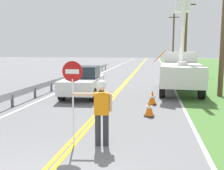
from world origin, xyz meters
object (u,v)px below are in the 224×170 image
(utility_pole_mid, at_px, (186,35))
(traffic_cone_mid, at_px, (152,98))
(oncoming_sedan_nearest, at_px, (83,82))
(utility_pole_far, at_px, (173,38))
(traffic_cone_lead, at_px, (149,108))
(stop_sign_paddle, at_px, (73,84))
(flagger_worker, at_px, (101,108))
(utility_bucket_truck, at_px, (180,69))

(utility_pole_mid, xyz_separation_m, traffic_cone_mid, (-3.38, -16.99, -3.86))
(oncoming_sedan_nearest, height_order, utility_pole_far, utility_pole_far)
(oncoming_sedan_nearest, xyz_separation_m, utility_pole_mid, (7.27, 15.44, 3.36))
(oncoming_sedan_nearest, height_order, utility_pole_mid, utility_pole_mid)
(utility_pole_far, xyz_separation_m, traffic_cone_lead, (-3.31, -35.62, -4.19))
(utility_pole_far, relative_size, traffic_cone_mid, 12.41)
(stop_sign_paddle, bearing_deg, traffic_cone_lead, 59.86)
(stop_sign_paddle, bearing_deg, traffic_cone_mid, 69.72)
(flagger_worker, bearing_deg, traffic_cone_mid, 76.49)
(utility_bucket_truck, xyz_separation_m, traffic_cone_mid, (-1.69, -4.41, -1.09))
(flagger_worker, relative_size, stop_sign_paddle, 0.78)
(flagger_worker, height_order, stop_sign_paddle, stop_sign_paddle)
(utility_pole_far, height_order, traffic_cone_lead, utility_pole_far)
(utility_bucket_truck, relative_size, traffic_cone_lead, 9.88)
(utility_bucket_truck, relative_size, utility_pole_far, 0.80)
(stop_sign_paddle, height_order, traffic_cone_mid, stop_sign_paddle)
(flagger_worker, xyz_separation_m, traffic_cone_lead, (1.24, 3.35, -0.71))
(stop_sign_paddle, bearing_deg, utility_pole_mid, 76.40)
(utility_bucket_truck, distance_m, utility_pole_far, 29.17)
(traffic_cone_lead, bearing_deg, flagger_worker, -110.36)
(utility_bucket_truck, height_order, traffic_cone_mid, utility_bucket_truck)
(utility_pole_mid, xyz_separation_m, traffic_cone_lead, (-3.49, -19.24, -3.86))
(stop_sign_paddle, relative_size, traffic_cone_mid, 3.33)
(utility_pole_mid, bearing_deg, traffic_cone_mid, -101.26)
(stop_sign_paddle, xyz_separation_m, traffic_cone_mid, (2.11, 5.70, -1.37))
(utility_pole_mid, bearing_deg, oncoming_sedan_nearest, -115.21)
(traffic_cone_lead, distance_m, traffic_cone_mid, 2.25)
(stop_sign_paddle, xyz_separation_m, utility_pole_far, (5.32, 39.07, 2.82))
(stop_sign_paddle, relative_size, utility_pole_mid, 0.29)
(flagger_worker, xyz_separation_m, utility_pole_mid, (4.73, 22.59, 3.15))
(utility_pole_far, distance_m, traffic_cone_lead, 36.02)
(stop_sign_paddle, distance_m, utility_bucket_truck, 10.80)
(flagger_worker, relative_size, traffic_cone_mid, 2.61)
(stop_sign_paddle, relative_size, oncoming_sedan_nearest, 0.56)
(utility_pole_far, bearing_deg, traffic_cone_lead, -95.31)
(stop_sign_paddle, xyz_separation_m, oncoming_sedan_nearest, (-1.78, 7.25, -0.88))
(utility_bucket_truck, height_order, oncoming_sedan_nearest, utility_bucket_truck)
(traffic_cone_mid, bearing_deg, flagger_worker, -103.51)
(flagger_worker, relative_size, utility_pole_far, 0.21)
(utility_pole_mid, relative_size, utility_pole_far, 0.92)
(utility_bucket_truck, bearing_deg, oncoming_sedan_nearest, -152.87)
(flagger_worker, relative_size, utility_pole_mid, 0.23)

